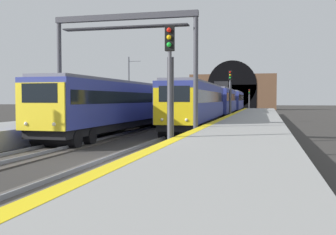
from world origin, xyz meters
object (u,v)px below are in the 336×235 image
at_px(railway_signal_near, 170,80).
at_px(railway_signal_far, 249,98).
at_px(train_main_approaching, 221,101).
at_px(overhead_signal_gantry, 125,46).
at_px(catenary_mast_far, 129,87).
at_px(railway_signal_mid, 230,92).
at_px(train_adjacent_platform, 154,103).

height_order(railway_signal_near, railway_signal_far, railway_signal_near).
height_order(train_main_approaching, railway_signal_near, railway_signal_near).
bearing_deg(overhead_signal_gantry, catenary_mast_far, 18.89).
bearing_deg(catenary_mast_far, train_main_approaching, -85.44).
bearing_deg(railway_signal_far, railway_signal_mid, 0.00).
bearing_deg(catenary_mast_far, railway_signal_near, -158.08).
relative_size(train_main_approaching, catenary_mast_far, 6.74).
distance_m(railway_signal_mid, catenary_mast_far, 15.92).
bearing_deg(train_main_approaching, railway_signal_mid, 12.03).
relative_size(train_main_approaching, railway_signal_far, 11.55).
height_order(train_main_approaching, railway_signal_far, train_main_approaching).
relative_size(train_main_approaching, railway_signal_mid, 9.72).
xyz_separation_m(train_main_approaching, overhead_signal_gantry, (-29.77, 2.52, 3.48)).
relative_size(train_adjacent_platform, catenary_mast_far, 4.91).
relative_size(railway_signal_mid, catenary_mast_far, 0.69).
bearing_deg(railway_signal_near, railway_signal_far, -180.00).
distance_m(railway_signal_near, railway_signal_mid, 28.24).
relative_size(train_main_approaching, train_adjacent_platform, 1.37).
xyz_separation_m(railway_signal_far, catenary_mast_far, (-41.16, 14.22, 1.29)).
distance_m(train_main_approaching, catenary_mast_far, 12.55).
xyz_separation_m(train_main_approaching, train_adjacent_platform, (-14.29, 5.03, -0.04)).
bearing_deg(railway_signal_mid, railway_signal_far, -180.00).
relative_size(train_adjacent_platform, railway_signal_near, 7.17).
distance_m(train_main_approaching, railway_signal_far, 40.22).
bearing_deg(overhead_signal_gantry, train_main_approaching, -4.83).
xyz_separation_m(train_adjacent_platform, railway_signal_mid, (6.20, -6.89, 1.18)).
distance_m(train_main_approaching, overhead_signal_gantry, 30.08).
bearing_deg(train_main_approaching, overhead_signal_gantry, -5.74).
relative_size(train_adjacent_platform, overhead_signal_gantry, 4.57).
distance_m(train_adjacent_platform, railway_signal_near, 23.12).
bearing_deg(train_adjacent_platform, railway_signal_mid, 133.14).
bearing_deg(train_main_approaching, catenary_mast_far, -86.35).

